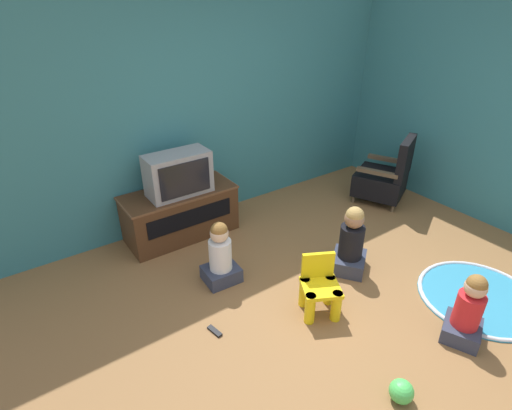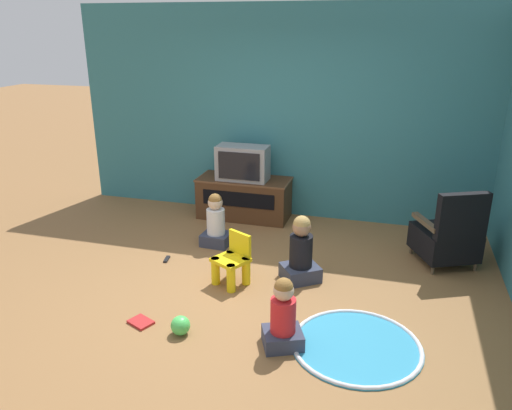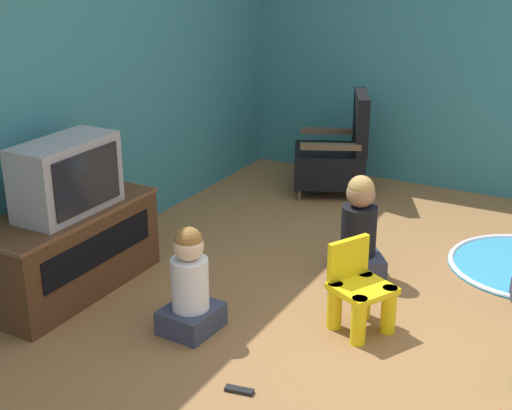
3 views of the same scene
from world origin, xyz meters
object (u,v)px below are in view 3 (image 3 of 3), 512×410
(black_armchair, at_px, (335,156))
(yellow_kid_chair, at_px, (359,295))
(remote_control, at_px, (239,390))
(tv_cabinet, at_px, (68,248))
(child_watching_left, at_px, (190,287))
(television, at_px, (67,177))
(child_watching_center, at_px, (359,233))

(black_armchair, relative_size, yellow_kid_chair, 1.70)
(yellow_kid_chair, relative_size, remote_control, 3.40)
(tv_cabinet, xyz_separation_m, child_watching_left, (-0.05, -0.98, -0.01))
(black_armchair, bearing_deg, yellow_kid_chair, 1.29)
(television, distance_m, child_watching_center, 1.92)
(tv_cabinet, bearing_deg, black_armchair, -16.73)
(child_watching_left, bearing_deg, remote_control, -122.36)
(remote_control, bearing_deg, yellow_kid_chair, -118.83)
(child_watching_center, bearing_deg, child_watching_left, 117.01)
(tv_cabinet, bearing_deg, remote_control, -106.31)
(tv_cabinet, height_order, remote_control, tv_cabinet)
(remote_control, bearing_deg, child_watching_center, -101.51)
(black_armchair, xyz_separation_m, yellow_kid_chair, (-2.13, -1.05, -0.12))
(television, relative_size, yellow_kid_chair, 1.29)
(black_armchair, xyz_separation_m, child_watching_left, (-2.62, -0.20, -0.05))
(child_watching_left, distance_m, remote_control, 0.73)
(yellow_kid_chair, distance_m, child_watching_left, 0.98)
(tv_cabinet, distance_m, black_armchair, 2.68)
(black_armchair, height_order, child_watching_center, black_armchair)
(television, relative_size, remote_control, 4.38)
(television, bearing_deg, child_watching_left, -93.22)
(television, distance_m, black_armchair, 2.71)
(black_armchair, distance_m, yellow_kid_chair, 2.38)
(child_watching_left, bearing_deg, television, 89.98)
(yellow_kid_chair, bearing_deg, tv_cabinet, 131.25)
(tv_cabinet, xyz_separation_m, black_armchair, (2.57, -0.77, 0.05))
(yellow_kid_chair, bearing_deg, child_watching_left, 147.70)
(remote_control, bearing_deg, television, -27.11)
(yellow_kid_chair, height_order, child_watching_left, child_watching_left)
(child_watching_left, bearing_deg, yellow_kid_chair, -56.84)
(tv_cabinet, relative_size, remote_control, 8.04)
(child_watching_center, relative_size, remote_control, 4.58)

